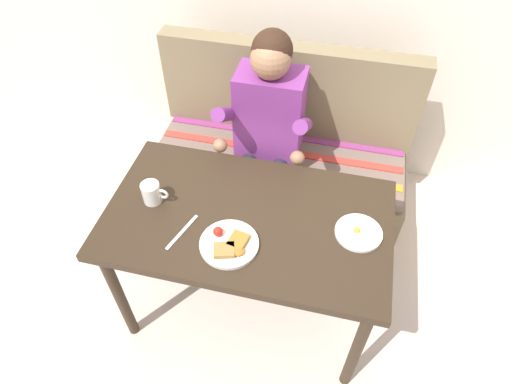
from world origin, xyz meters
name	(u,v)px	position (x,y,z in m)	size (l,w,h in m)	color
ground_plane	(250,302)	(0.00, 0.00, 0.00)	(8.00, 8.00, 0.00)	beige
table	(248,228)	(0.00, 0.00, 0.65)	(1.20, 0.70, 0.73)	#302317
couch	(280,163)	(0.00, 0.76, 0.33)	(1.44, 0.56, 1.00)	#796A4D
person	(267,126)	(-0.05, 0.59, 0.74)	(0.45, 0.61, 1.21)	#7C3281
plate_breakfast	(229,244)	(-0.03, -0.17, 0.74)	(0.24, 0.24, 0.05)	white
plate_eggs	(359,232)	(0.46, 0.01, 0.74)	(0.19, 0.19, 0.04)	white
coffee_mug	(152,192)	(-0.42, -0.01, 0.78)	(0.12, 0.08, 0.10)	white
knife	(182,232)	(-0.24, -0.15, 0.73)	(0.01, 0.20, 0.01)	silver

